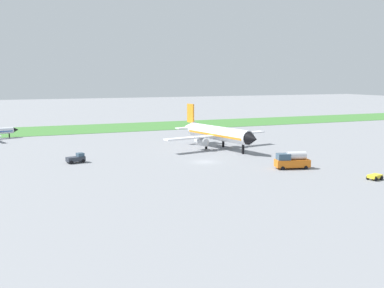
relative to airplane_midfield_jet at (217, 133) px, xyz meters
name	(u,v)px	position (x,y,z in m)	size (l,w,h in m)	color
ground_plane	(205,162)	(-10.12, -15.16, -3.73)	(600.00, 600.00, 0.00)	gray
grass_taxiway_strip	(120,127)	(-10.12, 56.02, -3.69)	(360.00, 28.00, 0.08)	#3D7533
airplane_midfield_jet	(217,133)	(0.00, 0.00, 0.00)	(29.10, 28.70, 10.36)	white
baggage_cart_near_gate	(375,176)	(9.52, -41.63, -3.16)	(2.71, 2.24, 0.90)	yellow
fuel_truck_midfield	(292,160)	(2.17, -28.04, -2.15)	(6.90, 3.97, 3.29)	orange
pushback_tug_by_runway	(76,158)	(-34.69, -5.93, -2.82)	(3.91, 2.73, 1.95)	#2D333D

